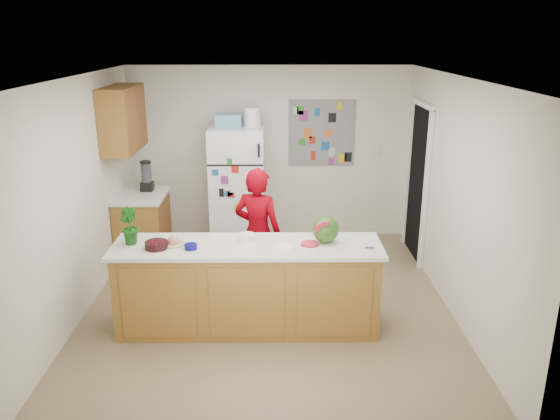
{
  "coord_description": "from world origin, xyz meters",
  "views": [
    {
      "loc": [
        0.08,
        -5.54,
        2.92
      ],
      "look_at": [
        0.13,
        0.2,
        1.05
      ],
      "focal_mm": 35.0,
      "sensor_mm": 36.0,
      "label": 1
    }
  ],
  "objects_px": {
    "person": "(258,233)",
    "cherry_bowl": "(156,245)",
    "watermelon": "(326,230)",
    "refrigerator": "(238,187)"
  },
  "relations": [
    {
      "from": "refrigerator",
      "to": "cherry_bowl",
      "type": "distance_m",
      "value": 2.55
    },
    {
      "from": "watermelon",
      "to": "person",
      "type": "bearing_deg",
      "value": 134.17
    },
    {
      "from": "person",
      "to": "watermelon",
      "type": "xyz_separation_m",
      "value": [
        0.7,
        -0.72,
        0.3
      ]
    },
    {
      "from": "person",
      "to": "cherry_bowl",
      "type": "distance_m",
      "value": 1.29
    },
    {
      "from": "watermelon",
      "to": "cherry_bowl",
      "type": "distance_m",
      "value": 1.67
    },
    {
      "from": "refrigerator",
      "to": "watermelon",
      "type": "height_order",
      "value": "refrigerator"
    },
    {
      "from": "refrigerator",
      "to": "cherry_bowl",
      "type": "relative_size",
      "value": 7.63
    },
    {
      "from": "cherry_bowl",
      "to": "person",
      "type": "bearing_deg",
      "value": 41.02
    },
    {
      "from": "refrigerator",
      "to": "person",
      "type": "height_order",
      "value": "refrigerator"
    },
    {
      "from": "person",
      "to": "watermelon",
      "type": "height_order",
      "value": "person"
    }
  ]
}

